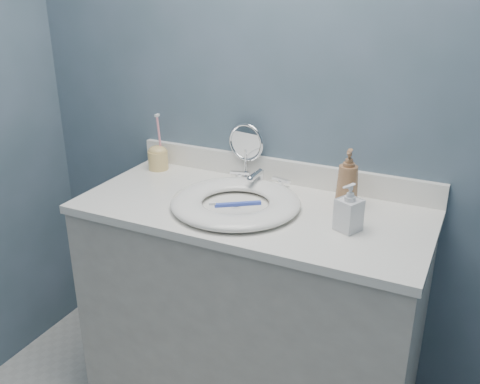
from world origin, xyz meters
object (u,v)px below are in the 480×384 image
Objects in this scene: soap_bottle_amber at (348,179)px; toothbrush_holder at (158,157)px; makeup_mirror at (246,149)px; soap_bottle_clear at (349,207)px.

soap_bottle_amber is 0.80m from toothbrush_holder.
makeup_mirror reaches higher than soap_bottle_amber.
toothbrush_holder is at bearing -168.62° from soap_bottle_clear.
soap_bottle_amber is at bearing -2.44° from toothbrush_holder.
toothbrush_holder reaches higher than soap_bottle_amber.
toothbrush_holder is (-0.85, 0.21, -0.02)m from soap_bottle_clear.
toothbrush_holder is at bearing -165.49° from makeup_mirror.
soap_bottle_amber reaches higher than soap_bottle_clear.
soap_bottle_clear is at bearing -24.39° from makeup_mirror.
toothbrush_holder is at bearing 172.78° from soap_bottle_amber.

